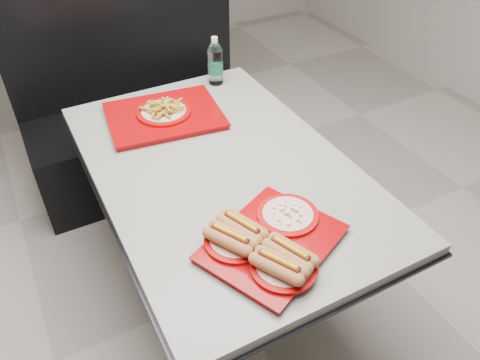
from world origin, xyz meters
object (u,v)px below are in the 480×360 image
tray_near (268,241)px  water_bottle (215,64)px  diner_table (223,198)px  booth_bench (140,112)px  tray_far (164,113)px

tray_near → water_bottle: water_bottle is taller
diner_table → booth_bench: (0.00, 1.09, -0.18)m
diner_table → water_bottle: size_ratio=6.17×
diner_table → tray_near: size_ratio=2.80×
diner_table → tray_near: 0.49m
booth_bench → tray_far: booth_bench is taller
water_bottle → booth_bench: bearing=118.5°
diner_table → water_bottle: 0.71m
booth_bench → water_bottle: size_ratio=5.87×
tray_far → water_bottle: size_ratio=2.25×
tray_far → water_bottle: 0.40m
diner_table → water_bottle: bearing=66.1°
diner_table → tray_far: tray_far is taller
diner_table → tray_far: size_ratio=2.74×
tray_far → tray_near: bearing=-89.3°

